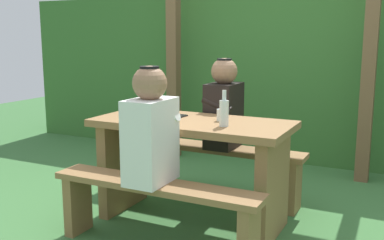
% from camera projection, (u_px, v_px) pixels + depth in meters
% --- Properties ---
extents(ground_plane, '(12.00, 12.00, 0.00)m').
position_uv_depth(ground_plane, '(192.00, 221.00, 3.37)').
color(ground_plane, '#3D713A').
extents(hedge_backdrop, '(6.40, 0.69, 1.79)m').
position_uv_depth(hedge_backdrop, '(279.00, 76.00, 5.15)').
color(hedge_backdrop, '#376B2E').
rests_on(hedge_backdrop, ground_plane).
extents(pergola_post_left, '(0.12, 0.12, 2.16)m').
position_uv_depth(pergola_post_left, '(174.00, 60.00, 4.99)').
color(pergola_post_left, brown).
rests_on(pergola_post_left, ground_plane).
extents(pergola_post_right, '(0.12, 0.12, 2.16)m').
position_uv_depth(pergola_post_right, '(369.00, 65.00, 4.11)').
color(pergola_post_right, brown).
rests_on(pergola_post_right, ground_plane).
extents(picnic_table, '(1.40, 0.64, 0.75)m').
position_uv_depth(picnic_table, '(192.00, 154.00, 3.27)').
color(picnic_table, olive).
rests_on(picnic_table, ground_plane).
extents(bench_near, '(1.40, 0.24, 0.45)m').
position_uv_depth(bench_near, '(155.00, 202.00, 2.85)').
color(bench_near, olive).
rests_on(bench_near, ground_plane).
extents(bench_far, '(1.40, 0.24, 0.45)m').
position_uv_depth(bench_far, '(220.00, 162.00, 3.77)').
color(bench_far, olive).
rests_on(bench_far, ground_plane).
extents(person_white_shirt, '(0.25, 0.35, 0.72)m').
position_uv_depth(person_white_shirt, '(151.00, 130.00, 2.78)').
color(person_white_shirt, white).
rests_on(person_white_shirt, bench_near).
extents(person_black_coat, '(0.25, 0.35, 0.72)m').
position_uv_depth(person_black_coat, '(224.00, 107.00, 3.67)').
color(person_black_coat, black).
rests_on(person_black_coat, bench_far).
extents(drinking_glass, '(0.06, 0.06, 0.08)m').
position_uv_depth(drinking_glass, '(221.00, 115.00, 3.20)').
color(drinking_glass, silver).
rests_on(drinking_glass, picnic_table).
extents(bottle_left, '(0.06, 0.06, 0.24)m').
position_uv_depth(bottle_left, '(224.00, 112.00, 3.00)').
color(bottle_left, silver).
rests_on(bottle_left, picnic_table).
extents(bottle_right, '(0.06, 0.06, 0.23)m').
position_uv_depth(bottle_right, '(153.00, 107.00, 3.24)').
color(bottle_right, silver).
rests_on(bottle_right, picnic_table).
extents(cell_phone, '(0.08, 0.15, 0.01)m').
position_uv_depth(cell_phone, '(179.00, 116.00, 3.36)').
color(cell_phone, black).
rests_on(cell_phone, picnic_table).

